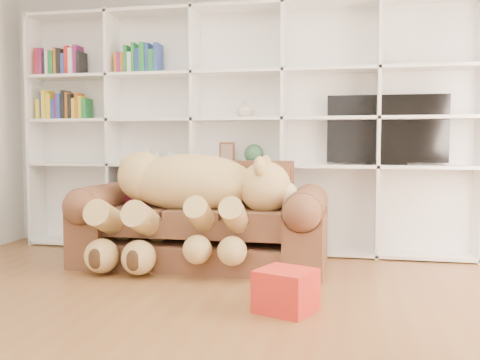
% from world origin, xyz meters
% --- Properties ---
extents(floor, '(5.00, 5.00, 0.00)m').
position_xyz_m(floor, '(0.00, 0.00, 0.00)').
color(floor, brown).
rests_on(floor, ground).
extents(wall_back, '(5.00, 0.02, 2.70)m').
position_xyz_m(wall_back, '(0.00, 2.50, 1.35)').
color(wall_back, silver).
rests_on(wall_back, floor).
extents(bookshelf, '(4.43, 0.35, 2.40)m').
position_xyz_m(bookshelf, '(-0.24, 2.36, 1.31)').
color(bookshelf, white).
rests_on(bookshelf, floor).
extents(sofa, '(2.15, 0.93, 0.90)m').
position_xyz_m(sofa, '(-0.20, 1.69, 0.34)').
color(sofa, brown).
rests_on(sofa, floor).
extents(teddy_bear, '(1.68, 0.90, 0.97)m').
position_xyz_m(teddy_bear, '(-0.27, 1.51, 0.64)').
color(teddy_bear, tan).
rests_on(teddy_bear, sofa).
extents(throw_pillow, '(0.38, 0.24, 0.38)m').
position_xyz_m(throw_pillow, '(-0.82, 1.84, 0.64)').
color(throw_pillow, maroon).
rests_on(throw_pillow, sofa).
extents(gift_box, '(0.43, 0.41, 0.27)m').
position_xyz_m(gift_box, '(0.68, 0.50, 0.13)').
color(gift_box, red).
rests_on(gift_box, floor).
extents(tv, '(1.10, 0.18, 0.65)m').
position_xyz_m(tv, '(1.40, 2.35, 1.19)').
color(tv, black).
rests_on(tv, bookshelf).
extents(picture_frame, '(0.16, 0.05, 0.20)m').
position_xyz_m(picture_frame, '(-0.12, 2.30, 0.98)').
color(picture_frame, brown).
rests_on(picture_frame, bookshelf).
extents(green_vase, '(0.19, 0.19, 0.19)m').
position_xyz_m(green_vase, '(0.15, 2.30, 0.96)').
color(green_vase, '#2D573A').
rests_on(green_vase, bookshelf).
extents(figurine_tall, '(0.09, 0.09, 0.15)m').
position_xyz_m(figurine_tall, '(-0.96, 2.30, 0.94)').
color(figurine_tall, white).
rests_on(figurine_tall, bookshelf).
extents(figurine_short, '(0.07, 0.07, 0.12)m').
position_xyz_m(figurine_short, '(-0.85, 2.30, 0.92)').
color(figurine_short, white).
rests_on(figurine_short, bookshelf).
extents(snow_globe, '(0.12, 0.12, 0.12)m').
position_xyz_m(snow_globe, '(-0.69, 2.30, 0.93)').
color(snow_globe, white).
rests_on(snow_globe, bookshelf).
extents(shelf_vase, '(0.18, 0.18, 0.16)m').
position_xyz_m(shelf_vase, '(0.05, 2.30, 1.40)').
color(shelf_vase, beige).
rests_on(shelf_vase, bookshelf).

